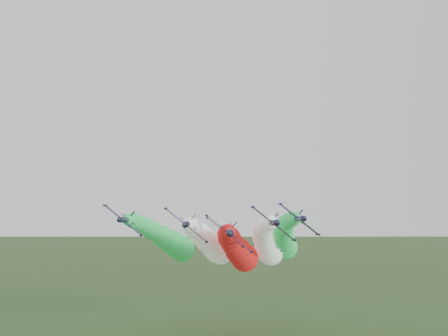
% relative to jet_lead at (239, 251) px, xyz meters
% --- Properties ---
extents(jet_lead, '(17.47, 81.45, 19.27)m').
position_rel_jet_lead_xyz_m(jet_lead, '(0.00, 0.00, 0.00)').
color(jet_lead, '#111333').
rests_on(jet_lead, ground).
extents(jet_inner_left, '(17.33, 81.31, 19.13)m').
position_rel_jet_lead_xyz_m(jet_inner_left, '(-8.69, 6.12, 1.68)').
color(jet_inner_left, '#111333').
rests_on(jet_inner_left, ground).
extents(jet_inner_right, '(18.06, 82.05, 19.86)m').
position_rel_jet_lead_xyz_m(jet_inner_right, '(9.70, 7.73, 1.60)').
color(jet_inner_right, '#111333').
rests_on(jet_inner_right, ground).
extents(jet_outer_left, '(18.37, 82.35, 20.16)m').
position_rel_jet_lead_xyz_m(jet_outer_left, '(-23.35, 19.32, 2.07)').
color(jet_outer_left, '#111333').
rests_on(jet_outer_left, ground).
extents(jet_outer_right, '(17.32, 81.30, 19.12)m').
position_rel_jet_lead_xyz_m(jet_outer_right, '(16.20, 13.22, 2.88)').
color(jet_outer_right, '#111333').
rests_on(jet_outer_right, ground).
extents(jet_trail, '(18.07, 82.05, 19.87)m').
position_rel_jet_lead_xyz_m(jet_trail, '(0.03, 22.34, -0.59)').
color(jet_trail, '#111333').
rests_on(jet_trail, ground).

